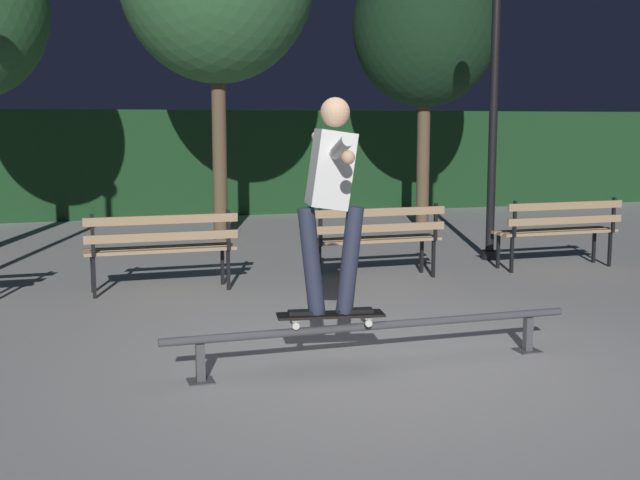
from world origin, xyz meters
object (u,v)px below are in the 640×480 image
at_px(park_bench_right_center, 375,234).
at_px(lamp_post_right, 495,70).
at_px(park_bench_rightmost, 559,226).
at_px(park_bench_left_center, 161,243).
at_px(tree_far_right, 425,27).
at_px(skateboard, 331,315).
at_px(skateboarder, 331,187).
at_px(grind_rail, 375,331).

distance_m(park_bench_right_center, lamp_post_right, 2.90).
bearing_deg(park_bench_rightmost, park_bench_left_center, 180.00).
distance_m(park_bench_right_center, tree_far_right, 5.75).
distance_m(skateboard, park_bench_left_center, 3.31).
xyz_separation_m(skateboarder, lamp_post_right, (3.57, 4.08, 1.13)).
height_order(park_bench_right_center, lamp_post_right, lamp_post_right).
relative_size(park_bench_left_center, park_bench_right_center, 1.00).
height_order(grind_rail, tree_far_right, tree_far_right).
relative_size(skateboard, skateboarder, 0.51).
bearing_deg(lamp_post_right, park_bench_right_center, -156.12).
xyz_separation_m(park_bench_left_center, tree_far_right, (4.99, 4.28, 2.86)).
bearing_deg(skateboarder, skateboard, 171.05).
distance_m(skateboard, lamp_post_right, 5.80).
bearing_deg(skateboard, tree_far_right, 60.95).
distance_m(skateboarder, lamp_post_right, 5.54).
xyz_separation_m(park_bench_left_center, park_bench_rightmost, (4.88, 0.00, 0.00)).
height_order(skateboard, tree_far_right, tree_far_right).
xyz_separation_m(park_bench_right_center, lamp_post_right, (1.97, 0.87, 1.94)).
xyz_separation_m(skateboard, park_bench_rightmost, (4.05, 3.20, 0.13)).
height_order(skateboarder, park_bench_right_center, skateboarder).
bearing_deg(lamp_post_right, tree_far_right, 80.31).
xyz_separation_m(grind_rail, skateboard, (-0.35, 0.00, 0.14)).
bearing_deg(park_bench_right_center, tree_far_right, 59.20).
xyz_separation_m(grind_rail, lamp_post_right, (3.23, 4.08, 2.21)).
height_order(park_bench_rightmost, tree_far_right, tree_far_right).
height_order(grind_rail, park_bench_right_center, park_bench_right_center).
bearing_deg(park_bench_left_center, skateboarder, -75.33).
distance_m(tree_far_right, lamp_post_right, 3.58).
height_order(skateboard, skateboarder, skateboarder).
bearing_deg(skateboarder, park_bench_rightmost, 38.39).
distance_m(grind_rail, lamp_post_right, 5.65).
height_order(park_bench_left_center, park_bench_rightmost, same).
bearing_deg(tree_far_right, lamp_post_right, -99.69).
xyz_separation_m(grind_rail, park_bench_right_center, (1.26, 3.20, 0.27)).
height_order(skateboard, lamp_post_right, lamp_post_right).
bearing_deg(park_bench_rightmost, skateboard, -141.63).
bearing_deg(lamp_post_right, park_bench_rightmost, -61.70).
bearing_deg(park_bench_left_center, tree_far_right, 40.61).
bearing_deg(park_bench_left_center, lamp_post_right, 11.19).
distance_m(skateboarder, tree_far_right, 8.80).
height_order(grind_rail, lamp_post_right, lamp_post_right).
bearing_deg(tree_far_right, skateboarder, -119.03).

